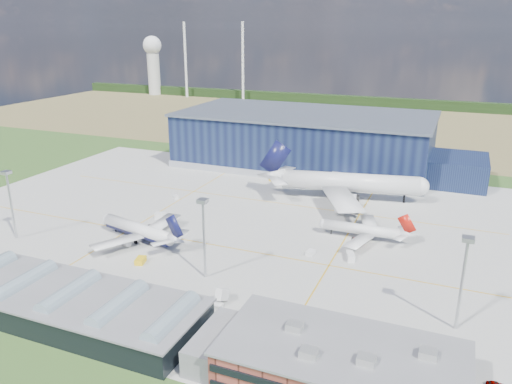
% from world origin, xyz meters
% --- Properties ---
extents(ground, '(600.00, 600.00, 0.00)m').
position_xyz_m(ground, '(0.00, 0.00, 0.00)').
color(ground, '#27491B').
rests_on(ground, ground).
extents(apron, '(220.00, 160.00, 0.08)m').
position_xyz_m(apron, '(0.00, 10.00, 0.03)').
color(apron, '#A7A6A1').
rests_on(apron, ground).
extents(farmland, '(600.00, 220.00, 0.01)m').
position_xyz_m(farmland, '(0.00, 220.00, 0.00)').
color(farmland, olive).
rests_on(farmland, ground).
extents(treeline, '(600.00, 8.00, 8.00)m').
position_xyz_m(treeline, '(0.00, 300.00, 4.00)').
color(treeline, black).
rests_on(treeline, ground).
extents(horizon_dressing, '(440.20, 18.00, 70.00)m').
position_xyz_m(horizon_dressing, '(-191.30, 294.39, 34.20)').
color(horizon_dressing, silver).
rests_on(horizon_dressing, ground).
extents(hangar, '(145.00, 62.00, 26.10)m').
position_xyz_m(hangar, '(2.81, 94.80, 11.62)').
color(hangar, '#101837').
rests_on(hangar, ground).
extents(ops_building, '(46.00, 23.00, 10.90)m').
position_xyz_m(ops_building, '(55.01, -60.00, 4.79)').
color(ops_building, brown).
rests_on(ops_building, ground).
extents(glass_concourse, '(78.00, 23.00, 8.60)m').
position_xyz_m(glass_concourse, '(-6.45, -60.00, 3.69)').
color(glass_concourse, black).
rests_on(glass_concourse, ground).
extents(light_mast_west, '(2.60, 2.60, 23.00)m').
position_xyz_m(light_mast_west, '(-60.00, -30.00, 15.43)').
color(light_mast_west, '#ACAFB3').
rests_on(light_mast_west, ground).
extents(light_mast_center, '(2.60, 2.60, 23.00)m').
position_xyz_m(light_mast_center, '(10.00, -30.00, 15.43)').
color(light_mast_center, '#ACAFB3').
rests_on(light_mast_center, ground).
extents(light_mast_east, '(2.60, 2.60, 23.00)m').
position_xyz_m(light_mast_east, '(75.00, -30.00, 15.43)').
color(light_mast_east, '#ACAFB3').
rests_on(light_mast_east, ground).
extents(airliner_navy, '(44.49, 43.88, 12.14)m').
position_xyz_m(airliner_navy, '(-21.71, -15.90, 6.07)').
color(airliner_navy, silver).
rests_on(airliner_navy, ground).
extents(airliner_red, '(32.01, 31.32, 10.38)m').
position_xyz_m(airliner_red, '(44.76, 12.81, 5.19)').
color(airliner_red, silver).
rests_on(airliner_red, ground).
extents(airliner_widebody, '(79.99, 78.82, 22.31)m').
position_xyz_m(airliner_widebody, '(32.48, 49.90, 11.16)').
color(airliner_widebody, silver).
rests_on(airliner_widebody, ground).
extents(gse_tug_a, '(3.44, 4.52, 1.67)m').
position_xyz_m(gse_tug_a, '(-11.69, -29.63, 0.84)').
color(gse_tug_a, yellow).
rests_on(gse_tug_a, ground).
extents(gse_tug_b, '(1.88, 2.81, 1.21)m').
position_xyz_m(gse_tug_b, '(27.61, -46.00, 0.61)').
color(gse_tug_b, yellow).
rests_on(gse_tug_b, ground).
extents(gse_van_a, '(5.79, 3.48, 2.36)m').
position_xyz_m(gse_van_a, '(-24.98, 3.12, 1.18)').
color(gse_van_a, silver).
rests_on(gse_van_a, ground).
extents(gse_cart_a, '(2.66, 3.51, 1.38)m').
position_xyz_m(gse_cart_a, '(32.93, -5.04, 0.69)').
color(gse_cart_a, silver).
rests_on(gse_cart_a, ground).
extents(gse_van_b, '(3.64, 5.15, 2.15)m').
position_xyz_m(gse_van_b, '(44.86, -3.80, 1.08)').
color(gse_van_b, silver).
rests_on(gse_van_b, ground).
extents(gse_tug_c, '(2.99, 3.62, 1.36)m').
position_xyz_m(gse_tug_c, '(-4.65, 62.00, 0.68)').
color(gse_tug_c, yellow).
rests_on(gse_tug_c, ground).
extents(gse_cart_b, '(3.52, 3.27, 1.27)m').
position_xyz_m(gse_cart_b, '(-32.39, 24.39, 0.63)').
color(gse_cart_b, silver).
rests_on(gse_cart_b, ground).
extents(gse_van_c, '(5.21, 3.60, 2.28)m').
position_xyz_m(gse_van_c, '(58.37, -46.00, 1.14)').
color(gse_van_c, silver).
rests_on(gse_van_c, ground).
extents(airstair, '(1.85, 4.60, 2.94)m').
position_xyz_m(airstair, '(20.26, -40.33, 1.47)').
color(airstair, silver).
rests_on(airstair, ground).
extents(car_b, '(3.49, 1.46, 1.12)m').
position_xyz_m(car_b, '(31.52, -47.47, 0.56)').
color(car_b, '#99999E').
rests_on(car_b, ground).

